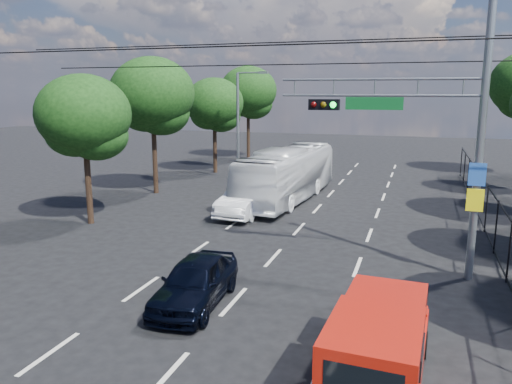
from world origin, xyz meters
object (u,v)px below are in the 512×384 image
at_px(white_bus, 287,174).
at_px(white_van, 248,199).
at_px(signal_mast, 440,113).
at_px(red_pickup, 379,343).
at_px(navy_hatchback, 195,281).

distance_m(white_bus, white_van, 3.93).
height_order(signal_mast, red_pickup, signal_mast).
distance_m(signal_mast, white_van, 11.07).
bearing_deg(navy_hatchback, red_pickup, -29.05).
xyz_separation_m(red_pickup, navy_hatchback, (-5.19, 2.45, -0.26)).
relative_size(red_pickup, navy_hatchback, 1.21).
relative_size(signal_mast, red_pickup, 1.98).
xyz_separation_m(navy_hatchback, white_van, (-2.04, 10.32, 0.10)).
bearing_deg(signal_mast, white_van, 144.88).
bearing_deg(navy_hatchback, white_bus, 90.45).
height_order(red_pickup, white_van, red_pickup).
distance_m(signal_mast, red_pickup, 8.23).
distance_m(navy_hatchback, white_bus, 14.12).
height_order(navy_hatchback, white_bus, white_bus).
distance_m(red_pickup, white_bus, 17.65).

